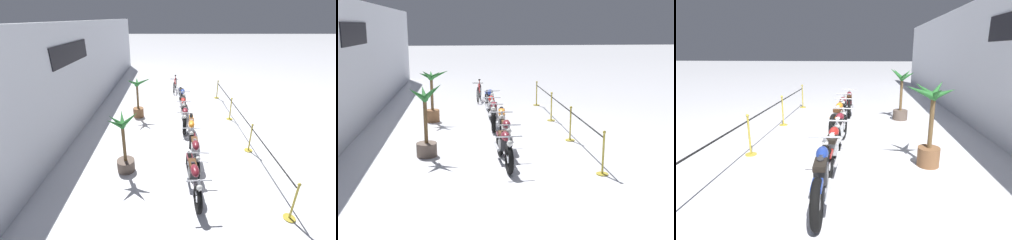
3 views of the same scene
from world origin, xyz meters
TOP-DOWN VIEW (x-y plane):
  - ground_plane at (0.00, 0.00)m, footprint 120.00×120.00m
  - back_wall at (0.00, 5.12)m, footprint 28.00×0.29m
  - motorcycle_maroon_0 at (-3.33, 0.70)m, footprint 2.18×0.62m
  - motorcycle_maroon_1 at (-2.06, 0.52)m, footprint 2.34×0.62m
  - motorcycle_orange_2 at (-0.69, 0.51)m, footprint 2.42×0.62m
  - motorcycle_maroon_3 at (0.63, 0.65)m, footprint 2.15×0.62m
  - motorcycle_red_4 at (1.95, 0.65)m, footprint 2.12×0.62m
  - motorcycle_blue_5 at (3.28, 0.62)m, footprint 2.19×0.62m
  - bicycle at (5.89, 0.93)m, footprint 1.70×0.48m
  - potted_palm_left_of_row at (-2.46, 2.68)m, footprint 0.93×0.92m
  - potted_palm_right_of_row at (1.66, 2.76)m, footprint 0.93×1.08m
  - stanchion_far_left at (-1.31, -1.49)m, footprint 8.79×0.28m
  - stanchion_mid_left at (-1.35, -1.49)m, footprint 0.28×0.28m
  - stanchion_mid_right at (1.36, -1.49)m, footprint 0.28×0.28m
  - stanchion_far_right at (4.39, -1.49)m, footprint 0.28×0.28m

SIDE VIEW (x-z plane):
  - ground_plane at x=0.00m, z-range 0.00..0.00m
  - stanchion_mid_left at x=-1.35m, z-range -0.17..0.88m
  - stanchion_mid_right at x=1.36m, z-range -0.17..0.88m
  - stanchion_far_right at x=4.39m, z-range -0.17..0.88m
  - bicycle at x=5.89m, z-range -0.10..0.85m
  - motorcycle_maroon_0 at x=-3.33m, z-range -0.01..0.92m
  - motorcycle_maroon_1 at x=-2.06m, z-range 0.00..0.92m
  - motorcycle_red_4 at x=1.95m, z-range -0.01..0.92m
  - motorcycle_maroon_3 at x=0.63m, z-range -0.01..0.94m
  - motorcycle_blue_5 at x=3.28m, z-range -0.01..0.95m
  - motorcycle_orange_2 at x=-0.69m, z-range -0.01..0.97m
  - stanchion_far_left at x=-1.31m, z-range 0.19..1.25m
  - potted_palm_left_of_row at x=-2.46m, z-range -0.20..1.78m
  - potted_palm_right_of_row at x=1.66m, z-range -0.15..1.81m
  - back_wall at x=0.00m, z-range 0.00..4.20m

